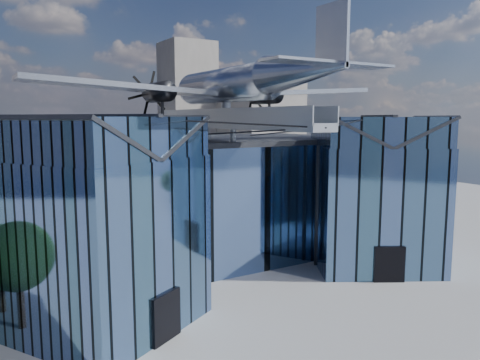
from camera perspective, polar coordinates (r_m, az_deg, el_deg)
ground_plane at (r=33.63m, az=1.81°, el=-12.65°), size 120.00×120.00×0.00m
museum at (r=37.06m, az=-3.07°, el=-1.87°), size 32.88×24.50×17.60m
bg_towers at (r=79.16m, az=-17.69°, el=6.10°), size 77.00×24.50×26.00m
tree_side_e at (r=59.88m, az=19.32°, el=-0.07°), size 4.93×4.93×6.00m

